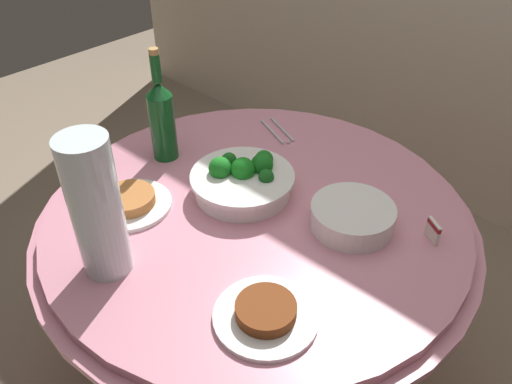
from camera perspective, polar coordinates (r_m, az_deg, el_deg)
The scene contains 10 objects.
ground_plane at distance 1.91m, azimuth -0.00°, elevation -19.28°, with size 6.00×6.00×0.00m, color gray.
buffet_table at distance 1.61m, azimuth -0.00°, elevation -11.85°, with size 1.16×1.16×0.74m.
broccoli_bowl at distance 1.39m, azimuth -1.42°, elevation 1.34°, with size 0.28×0.28×0.11m.
plate_stack at distance 1.30m, azimuth 10.59°, elevation -2.67°, with size 0.21×0.21×0.06m.
wine_bottle at distance 1.52m, azimuth -10.25°, elevation 8.08°, with size 0.07×0.07×0.34m.
decorative_fruit_vase at distance 1.14m, azimuth -17.16°, elevation -2.07°, with size 0.11×0.11×0.34m.
serving_tongs at distance 1.68m, azimuth 2.47°, elevation 6.69°, with size 0.16×0.10×0.01m.
food_plate_stir_fry at distance 1.08m, azimuth 1.09°, elevation -13.27°, with size 0.22×0.22×0.04m.
food_plate_peanuts at distance 1.39m, azimuth -13.81°, elevation -1.05°, with size 0.22×0.22×0.04m.
label_placard_front at distance 1.31m, azimuth 18.98°, elevation -4.00°, with size 0.05×0.03×0.05m.
Camera 1 is at (0.71, -0.78, 1.59)m, focal length 36.22 mm.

